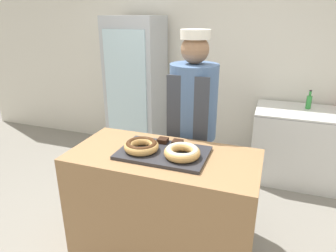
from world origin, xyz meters
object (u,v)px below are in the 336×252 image
brownie_back_left (163,140)px  brownie_back_right (177,143)px  baker_person (192,129)px  donut_light_glaze (182,152)px  bottle_green (309,102)px  serving_tray (163,153)px  beverage_fridge (136,90)px  chest_freezer (301,145)px  donut_chocolate_glaze (141,146)px

brownie_back_left → brownie_back_right: same height
baker_person → donut_light_glaze: bearing=-81.0°
bottle_green → donut_light_glaze: bearing=-116.4°
brownie_back_right → baker_person: baker_person is taller
baker_person → serving_tray: bearing=-94.9°
beverage_fridge → bottle_green: beverage_fridge is taller
beverage_fridge → baker_person: bearing=-46.3°
serving_tray → bottle_green: size_ratio=2.91×
serving_tray → baker_person: bearing=85.1°
brownie_back_left → bottle_green: (1.14, 1.69, -0.04)m
serving_tray → chest_freezer: serving_tray is taller
baker_person → bottle_green: size_ratio=8.20×
serving_tray → baker_person: (0.05, 0.59, -0.02)m
donut_chocolate_glaze → donut_light_glaze: (0.30, 0.00, 0.00)m
brownie_back_right → bottle_green: (1.02, 1.69, -0.04)m
donut_light_glaze → beverage_fridge: size_ratio=0.13×
brownie_back_left → beverage_fridge: bearing=121.6°
brownie_back_left → bottle_green: size_ratio=0.34×
donut_chocolate_glaze → donut_light_glaze: 0.30m
bottle_green → brownie_back_right: bearing=-121.2°
serving_tray → brownie_back_left: size_ratio=8.54×
baker_person → bottle_green: bearing=50.3°
donut_chocolate_glaze → baker_person: bearing=72.2°
serving_tray → brownie_back_right: 0.16m
donut_light_glaze → brownie_back_left: donut_light_glaze is taller
baker_person → bottle_green: (1.03, 1.24, 0.01)m
donut_chocolate_glaze → chest_freezer: size_ratio=0.23×
beverage_fridge → bottle_green: (2.11, 0.11, 0.01)m
donut_chocolate_glaze → brownie_back_right: 0.28m
serving_tray → chest_freezer: size_ratio=0.57×
bottle_green → brownie_back_left: bearing=-124.0°
donut_chocolate_glaze → beverage_fridge: beverage_fridge is taller
donut_light_glaze → brownie_back_left: bearing=138.7°
brownie_back_left → beverage_fridge: (-0.97, 1.58, -0.05)m
donut_chocolate_glaze → baker_person: baker_person is taller
brownie_back_left → bottle_green: bearing=56.0°
brownie_back_right → bottle_green: bearing=58.8°
brownie_back_left → beverage_fridge: 1.85m
brownie_back_right → bottle_green: bottle_green is taller
donut_light_glaze → beverage_fridge: (-1.18, 1.76, -0.07)m
donut_light_glaze → chest_freezer: (0.92, 1.77, -0.57)m
donut_chocolate_glaze → beverage_fridge: 1.97m
donut_chocolate_glaze → baker_person: size_ratio=0.14×
donut_chocolate_glaze → bottle_green: 2.24m
brownie_back_left → chest_freezer: bearing=54.6°
brownie_back_right → chest_freezer: bearing=57.5°
donut_chocolate_glaze → brownie_back_left: size_ratio=3.40×
chest_freezer → bottle_green: bearing=83.9°
chest_freezer → baker_person: bearing=-131.8°
brownie_back_left → chest_freezer: size_ratio=0.07×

